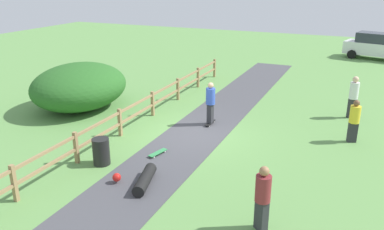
{
  "coord_description": "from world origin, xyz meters",
  "views": [
    {
      "loc": [
        5.67,
        -13.16,
        5.91
      ],
      "look_at": [
        0.11,
        -0.54,
        1.0
      ],
      "focal_mm": 36.92,
      "sensor_mm": 36.0,
      "label": 1
    }
  ],
  "objects_px": {
    "bystander_white": "(354,95)",
    "trash_bin": "(101,152)",
    "skateboard_loose": "(158,153)",
    "bystander_yellow": "(354,119)",
    "bystander_maroon": "(263,196)",
    "bush_large": "(80,86)",
    "skater_fallen": "(142,179)",
    "parked_car_white": "(375,46)",
    "skater_riding": "(210,101)"
  },
  "relations": [
    {
      "from": "bystander_white",
      "to": "trash_bin",
      "type": "bearing_deg",
      "value": -131.81
    },
    {
      "from": "skateboard_loose",
      "to": "bystander_white",
      "type": "bearing_deg",
      "value": 48.93
    },
    {
      "from": "bystander_yellow",
      "to": "bystander_maroon",
      "type": "bearing_deg",
      "value": -104.62
    },
    {
      "from": "trash_bin",
      "to": "bystander_maroon",
      "type": "relative_size",
      "value": 0.52
    },
    {
      "from": "bystander_yellow",
      "to": "trash_bin",
      "type": "bearing_deg",
      "value": -144.51
    },
    {
      "from": "trash_bin",
      "to": "bystander_white",
      "type": "relative_size",
      "value": 0.49
    },
    {
      "from": "bush_large",
      "to": "skater_fallen",
      "type": "bearing_deg",
      "value": -39.0
    },
    {
      "from": "parked_car_white",
      "to": "skater_riding",
      "type": "bearing_deg",
      "value": -109.05
    },
    {
      "from": "bush_large",
      "to": "trash_bin",
      "type": "bearing_deg",
      "value": -45.41
    },
    {
      "from": "bush_large",
      "to": "skater_riding",
      "type": "relative_size",
      "value": 2.67
    },
    {
      "from": "bystander_yellow",
      "to": "parked_car_white",
      "type": "xyz_separation_m",
      "value": [
        0.61,
        17.21,
        0.07
      ]
    },
    {
      "from": "trash_bin",
      "to": "skater_fallen",
      "type": "xyz_separation_m",
      "value": [
        1.95,
        -0.68,
        -0.25
      ]
    },
    {
      "from": "bystander_white",
      "to": "bystander_maroon",
      "type": "bearing_deg",
      "value": -99.38
    },
    {
      "from": "bystander_maroon",
      "to": "parked_car_white",
      "type": "relative_size",
      "value": 0.38
    },
    {
      "from": "skater_riding",
      "to": "skater_fallen",
      "type": "height_order",
      "value": "skater_riding"
    },
    {
      "from": "skater_riding",
      "to": "parked_car_white",
      "type": "distance_m",
      "value": 18.72
    },
    {
      "from": "skater_fallen",
      "to": "bystander_maroon",
      "type": "relative_size",
      "value": 0.89
    },
    {
      "from": "parked_car_white",
      "to": "skater_fallen",
      "type": "bearing_deg",
      "value": -104.76
    },
    {
      "from": "skater_riding",
      "to": "bystander_yellow",
      "type": "bearing_deg",
      "value": 4.99
    },
    {
      "from": "skateboard_loose",
      "to": "trash_bin",
      "type": "bearing_deg",
      "value": -135.27
    },
    {
      "from": "bush_large",
      "to": "skater_fallen",
      "type": "distance_m",
      "value": 8.22
    },
    {
      "from": "bystander_yellow",
      "to": "parked_car_white",
      "type": "height_order",
      "value": "parked_car_white"
    },
    {
      "from": "parked_car_white",
      "to": "bystander_maroon",
      "type": "bearing_deg",
      "value": -95.64
    },
    {
      "from": "bystander_maroon",
      "to": "parked_car_white",
      "type": "xyz_separation_m",
      "value": [
        2.36,
        23.9,
        0.01
      ]
    },
    {
      "from": "bush_large",
      "to": "bystander_yellow",
      "type": "distance_m",
      "value": 11.88
    },
    {
      "from": "bystander_maroon",
      "to": "trash_bin",
      "type": "bearing_deg",
      "value": 166.41
    },
    {
      "from": "bystander_yellow",
      "to": "bystander_maroon",
      "type": "relative_size",
      "value": 0.95
    },
    {
      "from": "bystander_white",
      "to": "bystander_yellow",
      "type": "relative_size",
      "value": 1.14
    },
    {
      "from": "trash_bin",
      "to": "skater_fallen",
      "type": "distance_m",
      "value": 2.08
    },
    {
      "from": "skater_fallen",
      "to": "bystander_maroon",
      "type": "xyz_separation_m",
      "value": [
        3.75,
        -0.7,
        0.75
      ]
    },
    {
      "from": "bystander_maroon",
      "to": "parked_car_white",
      "type": "distance_m",
      "value": 24.02
    },
    {
      "from": "parked_car_white",
      "to": "trash_bin",
      "type": "bearing_deg",
      "value": -109.7
    },
    {
      "from": "bush_large",
      "to": "bystander_yellow",
      "type": "xyz_separation_m",
      "value": [
        11.85,
        0.85,
        -0.16
      ]
    },
    {
      "from": "trash_bin",
      "to": "skater_riding",
      "type": "xyz_separation_m",
      "value": [
        1.95,
        4.83,
        0.57
      ]
    },
    {
      "from": "skater_fallen",
      "to": "bystander_white",
      "type": "height_order",
      "value": "bystander_white"
    },
    {
      "from": "trash_bin",
      "to": "bystander_white",
      "type": "height_order",
      "value": "bystander_white"
    },
    {
      "from": "trash_bin",
      "to": "bush_large",
      "type": "bearing_deg",
      "value": 134.59
    },
    {
      "from": "skater_fallen",
      "to": "bystander_yellow",
      "type": "bearing_deg",
      "value": 47.45
    },
    {
      "from": "bystander_white",
      "to": "bush_large",
      "type": "bearing_deg",
      "value": -162.54
    },
    {
      "from": "bush_large",
      "to": "skater_fallen",
      "type": "xyz_separation_m",
      "value": [
        6.35,
        -5.14,
        -0.85
      ]
    },
    {
      "from": "skater_riding",
      "to": "bystander_yellow",
      "type": "distance_m",
      "value": 5.52
    },
    {
      "from": "skater_fallen",
      "to": "trash_bin",
      "type": "bearing_deg",
      "value": 160.81
    },
    {
      "from": "skater_riding",
      "to": "bystander_maroon",
      "type": "relative_size",
      "value": 1.05
    },
    {
      "from": "skater_fallen",
      "to": "skateboard_loose",
      "type": "distance_m",
      "value": 2.12
    },
    {
      "from": "bush_large",
      "to": "trash_bin",
      "type": "xyz_separation_m",
      "value": [
        4.4,
        -4.46,
        -0.6
      ]
    },
    {
      "from": "bush_large",
      "to": "parked_car_white",
      "type": "xyz_separation_m",
      "value": [
        12.46,
        18.06,
        -0.09
      ]
    },
    {
      "from": "skater_fallen",
      "to": "bystander_maroon",
      "type": "height_order",
      "value": "bystander_maroon"
    },
    {
      "from": "bystander_white",
      "to": "bystander_yellow",
      "type": "distance_m",
      "value": 2.83
    },
    {
      "from": "bush_large",
      "to": "bystander_maroon",
      "type": "height_order",
      "value": "bush_large"
    },
    {
      "from": "bystander_white",
      "to": "parked_car_white",
      "type": "distance_m",
      "value": 14.41
    }
  ]
}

